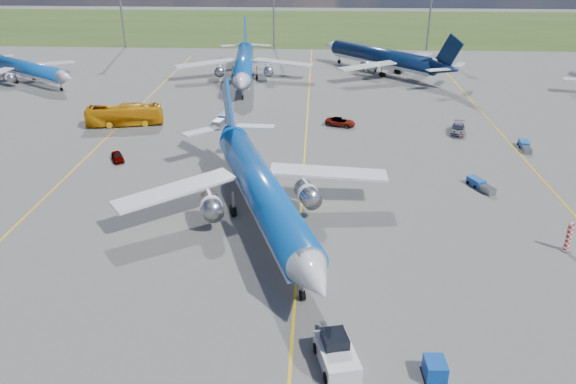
{
  "coord_description": "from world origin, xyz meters",
  "views": [
    {
      "loc": [
        1.43,
        -40.44,
        28.13
      ],
      "look_at": [
        -1.24,
        11.49,
        4.0
      ],
      "focal_mm": 35.0,
      "sensor_mm": 36.0,
      "label": 1
    }
  ],
  "objects_px": {
    "main_airliner": "(263,223)",
    "baggage_tug_e": "(525,146)",
    "service_car_b": "(340,122)",
    "uld_container": "(435,369)",
    "service_car_a": "(118,157)",
    "pushback_tug": "(336,354)",
    "apron_bus": "(124,115)",
    "bg_jet_n": "(381,73)",
    "baggage_tug_w": "(480,185)",
    "service_car_c": "(458,129)",
    "bg_jet_nw": "(31,83)",
    "warning_post": "(568,237)",
    "bg_jet_nnw": "(244,82)",
    "baggage_tug_c": "(223,119)"
  },
  "relations": [
    {
      "from": "baggage_tug_w",
      "to": "pushback_tug",
      "type": "bearing_deg",
      "value": -143.74
    },
    {
      "from": "uld_container",
      "to": "service_car_a",
      "type": "bearing_deg",
      "value": 129.63
    },
    {
      "from": "baggage_tug_w",
      "to": "baggage_tug_c",
      "type": "relative_size",
      "value": 0.78
    },
    {
      "from": "uld_container",
      "to": "service_car_a",
      "type": "xyz_separation_m",
      "value": [
        -35.26,
        39.04,
        -0.13
      ]
    },
    {
      "from": "service_car_c",
      "to": "baggage_tug_w",
      "type": "bearing_deg",
      "value": -79.68
    },
    {
      "from": "service_car_a",
      "to": "service_car_b",
      "type": "relative_size",
      "value": 0.72
    },
    {
      "from": "pushback_tug",
      "to": "apron_bus",
      "type": "bearing_deg",
      "value": 107.49
    },
    {
      "from": "uld_container",
      "to": "service_car_c",
      "type": "bearing_deg",
      "value": 73.46
    },
    {
      "from": "warning_post",
      "to": "bg_jet_nnw",
      "type": "height_order",
      "value": "bg_jet_nnw"
    },
    {
      "from": "service_car_b",
      "to": "service_car_c",
      "type": "distance_m",
      "value": 18.13
    },
    {
      "from": "warning_post",
      "to": "uld_container",
      "type": "bearing_deg",
      "value": -131.56
    },
    {
      "from": "baggage_tug_c",
      "to": "baggage_tug_e",
      "type": "xyz_separation_m",
      "value": [
        44.92,
        -9.95,
        -0.13
      ]
    },
    {
      "from": "bg_jet_n",
      "to": "pushback_tug",
      "type": "bearing_deg",
      "value": 40.15
    },
    {
      "from": "bg_jet_nnw",
      "to": "baggage_tug_e",
      "type": "bearing_deg",
      "value": -45.01
    },
    {
      "from": "warning_post",
      "to": "main_airliner",
      "type": "height_order",
      "value": "main_airliner"
    },
    {
      "from": "service_car_a",
      "to": "baggage_tug_c",
      "type": "distance_m",
      "value": 20.92
    },
    {
      "from": "service_car_a",
      "to": "pushback_tug",
      "type": "bearing_deg",
      "value": -80.91
    },
    {
      "from": "service_car_b",
      "to": "main_airliner",
      "type": "bearing_deg",
      "value": -178.32
    },
    {
      "from": "main_airliner",
      "to": "service_car_b",
      "type": "xyz_separation_m",
      "value": [
        9.34,
        33.64,
        0.66
      ]
    },
    {
      "from": "uld_container",
      "to": "service_car_c",
      "type": "relative_size",
      "value": 0.35
    },
    {
      "from": "bg_jet_n",
      "to": "uld_container",
      "type": "xyz_separation_m",
      "value": [
        -5.46,
        -93.12,
        0.71
      ]
    },
    {
      "from": "service_car_b",
      "to": "baggage_tug_c",
      "type": "distance_m",
      "value": 18.98
    },
    {
      "from": "service_car_a",
      "to": "service_car_b",
      "type": "height_order",
      "value": "service_car_b"
    },
    {
      "from": "service_car_a",
      "to": "baggage_tug_e",
      "type": "height_order",
      "value": "service_car_a"
    },
    {
      "from": "bg_jet_nw",
      "to": "service_car_c",
      "type": "height_order",
      "value": "bg_jet_nw"
    },
    {
      "from": "main_airliner",
      "to": "baggage_tug_e",
      "type": "relative_size",
      "value": 9.9
    },
    {
      "from": "baggage_tug_e",
      "to": "service_car_a",
      "type": "bearing_deg",
      "value": -166.05
    },
    {
      "from": "bg_jet_n",
      "to": "service_car_a",
      "type": "relative_size",
      "value": 11.48
    },
    {
      "from": "baggage_tug_e",
      "to": "baggage_tug_c",
      "type": "bearing_deg",
      "value": 173.97
    },
    {
      "from": "pushback_tug",
      "to": "baggage_tug_w",
      "type": "xyz_separation_m",
      "value": [
        18.17,
        31.34,
        -0.43
      ]
    },
    {
      "from": "main_airliner",
      "to": "uld_container",
      "type": "xyz_separation_m",
      "value": [
        14.0,
        -22.03,
        0.71
      ]
    },
    {
      "from": "uld_container",
      "to": "service_car_b",
      "type": "height_order",
      "value": "uld_container"
    },
    {
      "from": "main_airliner",
      "to": "baggage_tug_c",
      "type": "relative_size",
      "value": 7.63
    },
    {
      "from": "pushback_tug",
      "to": "service_car_a",
      "type": "height_order",
      "value": "pushback_tug"
    },
    {
      "from": "pushback_tug",
      "to": "apron_bus",
      "type": "distance_m",
      "value": 62.2
    },
    {
      "from": "service_car_a",
      "to": "baggage_tug_e",
      "type": "xyz_separation_m",
      "value": [
        56.55,
        7.43,
        -0.14
      ]
    },
    {
      "from": "main_airliner",
      "to": "baggage_tug_w",
      "type": "relative_size",
      "value": 9.76
    },
    {
      "from": "bg_jet_nnw",
      "to": "service_car_b",
      "type": "relative_size",
      "value": 8.46
    },
    {
      "from": "warning_post",
      "to": "bg_jet_nw",
      "type": "relative_size",
      "value": 0.09
    },
    {
      "from": "bg_jet_nw",
      "to": "baggage_tug_w",
      "type": "relative_size",
      "value": 7.32
    },
    {
      "from": "warning_post",
      "to": "service_car_b",
      "type": "xyz_separation_m",
      "value": [
        -20.63,
        37.67,
        -0.84
      ]
    },
    {
      "from": "main_airliner",
      "to": "baggage_tug_w",
      "type": "height_order",
      "value": "main_airliner"
    },
    {
      "from": "baggage_tug_w",
      "to": "baggage_tug_e",
      "type": "height_order",
      "value": "baggage_tug_w"
    },
    {
      "from": "bg_jet_n",
      "to": "main_airliner",
      "type": "height_order",
      "value": "main_airliner"
    },
    {
      "from": "warning_post",
      "to": "baggage_tug_c",
      "type": "relative_size",
      "value": 0.54
    },
    {
      "from": "bg_jet_n",
      "to": "baggage_tug_e",
      "type": "distance_m",
      "value": 49.26
    },
    {
      "from": "bg_jet_nw",
      "to": "apron_bus",
      "type": "bearing_deg",
      "value": -99.7
    },
    {
      "from": "uld_container",
      "to": "baggage_tug_e",
      "type": "relative_size",
      "value": 0.42
    },
    {
      "from": "uld_container",
      "to": "service_car_a",
      "type": "distance_m",
      "value": 52.61
    },
    {
      "from": "warning_post",
      "to": "baggage_tug_w",
      "type": "bearing_deg",
      "value": 107.61
    }
  ]
}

